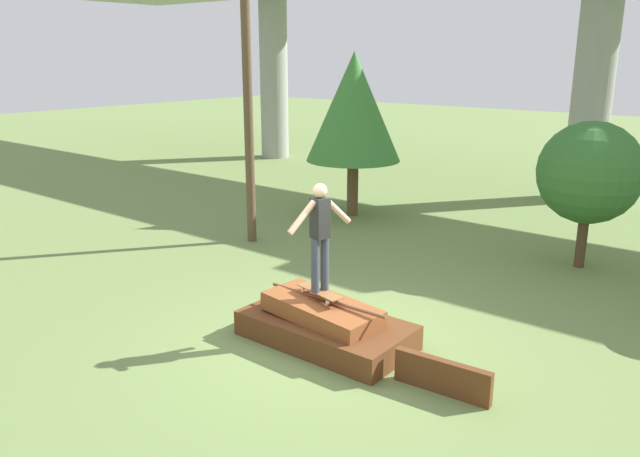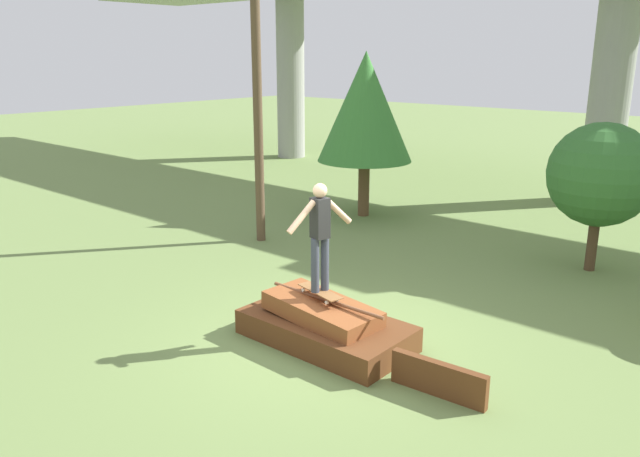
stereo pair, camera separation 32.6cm
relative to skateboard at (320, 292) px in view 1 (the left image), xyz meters
The scene contains 8 objects.
ground_plane 0.77m from the skateboard, ahead, with size 80.00×80.00×0.00m, color olive.
scrap_pile 0.51m from the skateboard, ahead, with size 2.48×1.31×0.69m.
scrap_plank_loose 2.18m from the skateboard, ahead, with size 1.26×0.20×0.44m.
skateboard is the anchor object (origin of this frame).
skater 0.92m from the skateboard, ahead, with size 0.35×1.08×1.58m.
utility_pole 6.33m from the skateboard, 145.29° to the left, with size 1.30×0.20×8.18m.
tree_behind_right 6.20m from the skateboard, 71.19° to the left, with size 1.96×1.96×2.87m.
tree_mid_back 7.73m from the skateboard, 121.99° to the left, with size 2.39×2.39×4.14m.
Camera 1 is at (5.12, -6.58, 4.06)m, focal length 35.00 mm.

